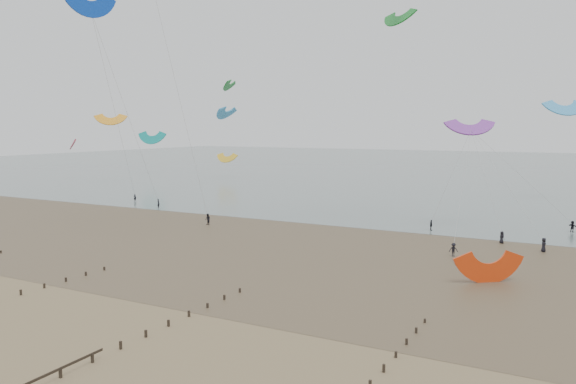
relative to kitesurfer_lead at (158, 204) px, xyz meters
The scene contains 6 objects.
ground 66.45m from the kitesurfer_lead, 51.83° to the right, with size 500.00×500.00×0.00m, color brown.
sea_and_shore 41.07m from the kitesurfer_lead, 25.74° to the right, with size 500.00×665.00×0.03m.
kitesurfer_lead is the anchor object (origin of this frame).
kitesurfers 65.19m from the kitesurfer_lead, ahead, with size 140.79×26.32×1.89m.
grounded_kite 70.45m from the kitesurfer_lead, 20.91° to the right, with size 6.34×3.32×4.83m, color red, non-canonical shape.
kites_airborne 49.78m from the kitesurfer_lead, 49.66° to the left, with size 236.89×101.58×37.90m.
Camera 1 is at (32.94, -32.45, 15.98)m, focal length 35.00 mm.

